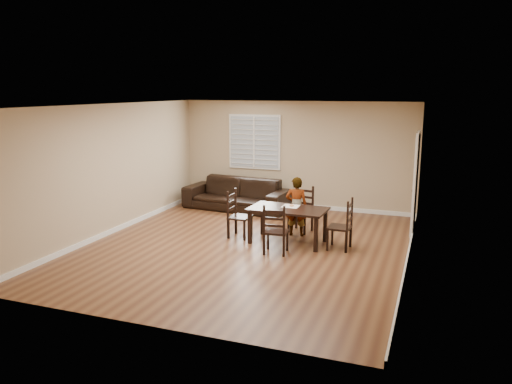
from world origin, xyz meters
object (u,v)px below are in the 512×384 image
chair_near (303,210)px  chair_left (235,215)px  chair_far (275,232)px  chair_right (346,227)px  dining_table (288,213)px  child (296,206)px  sofa (237,194)px  donut (292,205)px

chair_near → chair_left: size_ratio=1.00×
chair_far → chair_right: (1.16, 0.75, 0.02)m
dining_table → child: size_ratio=1.24×
chair_left → chair_near: bearing=-51.1°
dining_table → chair_right: 1.16m
chair_right → child: child is taller
sofa → dining_table: bearing=-43.1°
chair_far → chair_left: (-1.13, 0.84, 0.01)m
chair_far → child: 1.35m
sofa → donut: bearing=-40.5°
chair_left → child: (1.17, 0.50, 0.18)m
child → donut: bearing=83.6°
chair_far → chair_left: chair_left is taller
chair_near → chair_far: 1.76m
donut → chair_right: bearing=-10.7°
dining_table → chair_left: bearing=-179.9°
chair_near → child: size_ratio=0.79×
chair_right → sofa: chair_right is taller
chair_near → chair_right: (1.09, -1.00, 0.00)m
chair_near → child: (-0.04, -0.42, 0.18)m
chair_left → chair_right: size_ratio=0.99×
dining_table → chair_far: 0.82m
chair_far → child: bearing=-97.4°
chair_left → child: 1.28m
dining_table → chair_near: size_ratio=1.57×
donut → dining_table: bearing=-98.5°
child → donut: (0.00, -0.38, 0.11)m
dining_table → chair_far: chair_far is taller
chair_left → chair_right: bearing=-90.5°
child → chair_near: bearing=-102.1°
chair_left → donut: (1.17, 0.12, 0.28)m
donut → sofa: bearing=134.2°
chair_left → sofa: size_ratio=0.37×
chair_near → child: bearing=-82.9°
child → chair_far: bearing=81.4°
chair_near → donut: chair_near is taller
chair_left → sofa: bearing=22.9°
dining_table → chair_far: bearing=-88.8°
chair_far → child: (0.04, 1.34, 0.19)m
donut → sofa: (-2.04, 2.10, -0.34)m
chair_left → donut: bearing=-82.3°
chair_far → chair_left: 1.41m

